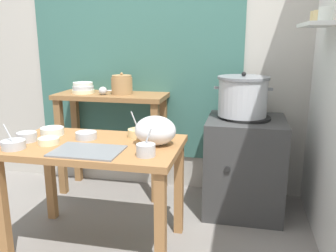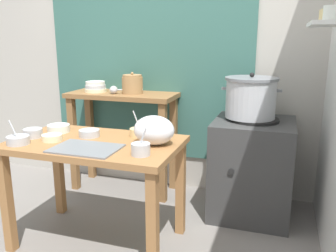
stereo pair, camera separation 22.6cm
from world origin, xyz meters
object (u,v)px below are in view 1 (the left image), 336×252
Objects in this scene: ladle at (104,91)px; prep_bowl_4 at (138,133)px; prep_table at (95,160)px; prep_bowl_1 at (27,136)px; bowl_stack_enamel at (83,88)px; prep_bowl_0 at (52,131)px; prep_bowl_5 at (13,144)px; prep_bowl_3 at (146,149)px; stove_block at (244,165)px; prep_bowl_2 at (86,135)px; clay_pot at (122,85)px; back_shelf_table at (112,119)px; plastic_bag at (155,131)px; serving_tray at (88,151)px; prep_bowl_6 at (49,141)px; steamer_pot at (243,96)px.

ladle is 0.79m from prep_bowl_4.
prep_table is 0.47m from prep_bowl_1.
prep_bowl_4 is (0.69, -0.66, -0.19)m from bowl_stack_enamel.
prep_bowl_5 reaches higher than prep_bowl_0.
prep_bowl_3 is 0.82m from prep_bowl_5.
stove_block reaches higher than prep_bowl_2.
clay_pot is at bearing 73.75° from prep_bowl_5.
prep_bowl_2 is at bearing -81.21° from back_shelf_table.
prep_bowl_3 is at bearing -89.96° from plastic_bag.
prep_bowl_5 is (-0.33, -0.30, 0.00)m from prep_bowl_2.
prep_bowl_2 is at bearing -77.85° from ladle.
prep_bowl_0 is at bearing 143.24° from serving_tray.
prep_bowl_4 reaches higher than prep_bowl_2.
serving_tray is 2.25× the size of prep_bowl_4.
back_shelf_table is 0.76m from prep_bowl_0.
ladle is 1.74× the size of prep_bowl_0.
serving_tray is 0.49m from prep_bowl_0.
back_shelf_table reaches higher than prep_bowl_3.
serving_tray is (0.25, -1.04, 0.05)m from back_shelf_table.
back_shelf_table is at bearing 126.36° from plastic_bag.
prep_table is at bearing 15.47° from prep_bowl_6.
back_shelf_table is 3.54× the size of ladle.
prep_bowl_4 is at bearing 31.85° from prep_bowl_5.
prep_bowl_3 is (0.35, 0.00, 0.03)m from serving_tray.
prep_table is 5.67× the size of bowl_stack_enamel.
prep_bowl_0 is 0.19m from prep_bowl_1.
ladle is at bearing 106.97° from prep_table.
prep_table is 1.03m from bowl_stack_enamel.
back_shelf_table is 1.23× the size of stove_block.
prep_bowl_6 is (-0.31, 0.10, 0.02)m from serving_tray.
bowl_stack_enamel is 0.98m from prep_bowl_4.
prep_bowl_5 is at bearing -144.00° from steamer_pot.
stove_block is 0.55m from steamer_pot.
prep_table is 0.34m from prep_bowl_4.
clay_pot is 1.17m from prep_bowl_3.
steamer_pot is (1.12, -0.11, 0.25)m from back_shelf_table.
prep_bowl_1 is 0.71m from prep_bowl_4.
steamer_pot is at bearing -2.05° from ladle.
back_shelf_table is at bearing 123.37° from prep_bowl_4.
prep_table is at bearing -19.23° from prep_bowl_0.
bowl_stack_enamel is 1.49× the size of prep_bowl_6.
prep_bowl_2 is at bearing 175.71° from plastic_bag.
clay_pot is 0.79m from prep_bowl_4.
bowl_stack_enamel reaches higher than prep_table.
prep_bowl_4 is (0.34, -0.67, -0.23)m from clay_pot.
plastic_bag is at bearing 6.65° from prep_bowl_1.
steamer_pot is 2.50× the size of prep_bowl_4.
prep_table is at bearing -76.32° from back_shelf_table.
prep_table is at bearing -140.09° from steamer_pot.
prep_bowl_4 is at bearing -142.97° from stove_block.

